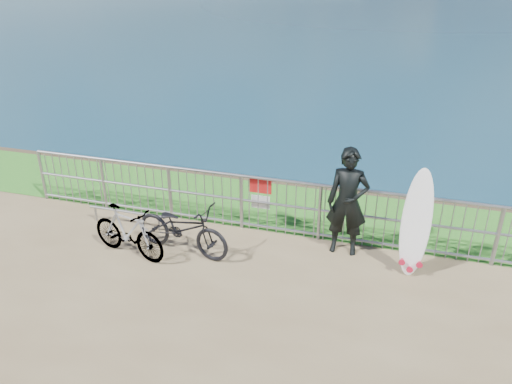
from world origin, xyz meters
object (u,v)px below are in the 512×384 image
(bicycle_near, at_px, (182,228))
(bicycle_far, at_px, (128,232))
(surfboard, at_px, (415,227))
(surfer, at_px, (348,202))

(bicycle_near, bearing_deg, bicycle_far, 123.15)
(surfboard, distance_m, bicycle_near, 3.92)
(bicycle_near, distance_m, bicycle_far, 0.93)
(surfer, height_order, bicycle_near, surfer)
(surfer, bearing_deg, surfboard, -16.35)
(surfboard, bearing_deg, bicycle_far, -168.90)
(surfboard, relative_size, bicycle_far, 1.16)
(bicycle_far, bearing_deg, bicycle_near, -53.52)
(surfboard, xyz_separation_m, bicycle_near, (-3.87, -0.55, -0.35))
(bicycle_far, bearing_deg, surfboard, -66.02)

